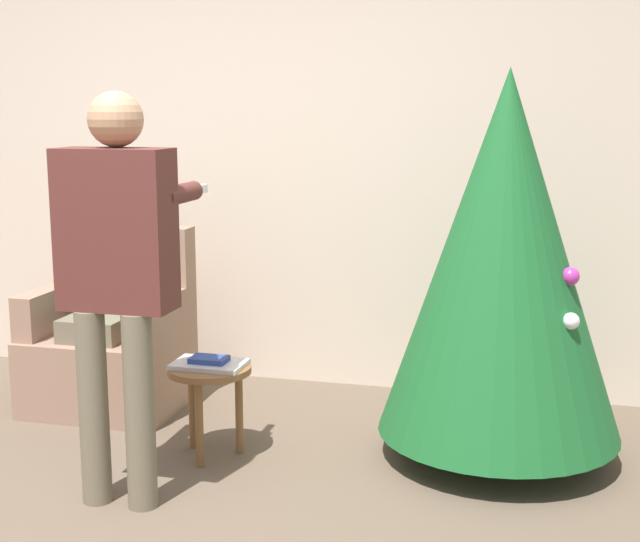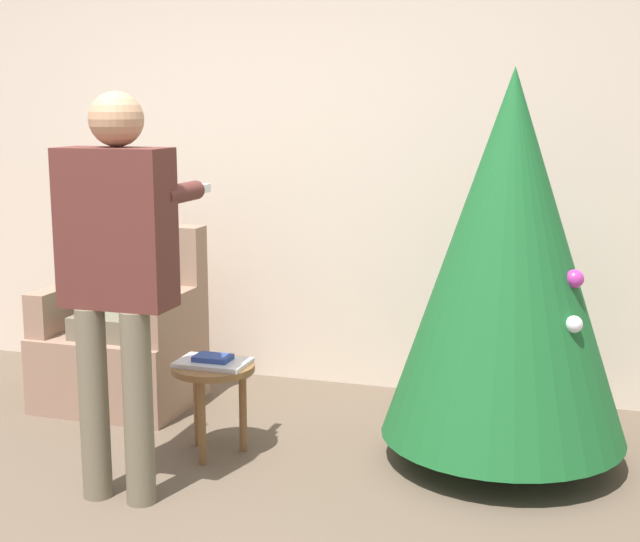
% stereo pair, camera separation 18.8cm
% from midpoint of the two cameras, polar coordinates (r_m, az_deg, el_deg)
% --- Properties ---
extents(wall_back, '(8.00, 0.06, 2.70)m').
position_cam_midpoint_polar(wall_back, '(5.12, -1.03, 7.83)').
color(wall_back, beige).
rests_on(wall_back, ground_plane).
extents(christmas_tree, '(1.09, 1.09, 1.76)m').
position_cam_midpoint_polar(christmas_tree, '(4.00, 13.27, 0.87)').
color(christmas_tree, brown).
rests_on(christmas_tree, ground_plane).
extents(armchair, '(0.77, 0.63, 0.95)m').
position_cam_midpoint_polar(armchair, '(4.93, -11.39, -4.45)').
color(armchair, '#93705B').
rests_on(armchair, ground_plane).
extents(person_seated, '(0.36, 0.46, 1.22)m').
position_cam_midpoint_polar(person_seated, '(4.83, -11.68, -0.76)').
color(person_seated, '#6B604C').
rests_on(person_seated, ground_plane).
extents(person_standing, '(0.46, 0.57, 1.65)m').
position_cam_midpoint_polar(person_standing, '(3.61, -11.41, 0.73)').
color(person_standing, '#6B604C').
rests_on(person_standing, ground_plane).
extents(side_stool, '(0.38, 0.38, 0.43)m').
position_cam_midpoint_polar(side_stool, '(4.13, -5.54, -6.93)').
color(side_stool, brown).
rests_on(side_stool, ground_plane).
extents(laptop, '(0.33, 0.21, 0.02)m').
position_cam_midpoint_polar(laptop, '(4.11, -5.56, -5.86)').
color(laptop, silver).
rests_on(laptop, side_stool).
extents(book, '(0.17, 0.11, 0.02)m').
position_cam_midpoint_polar(book, '(4.10, -5.57, -5.57)').
color(book, navy).
rests_on(book, laptop).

